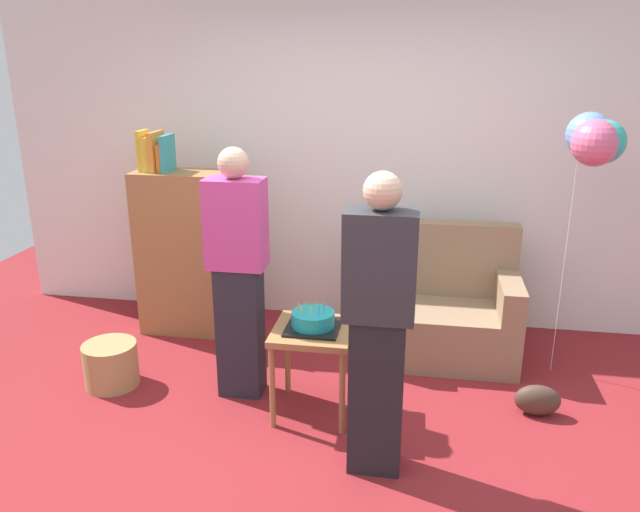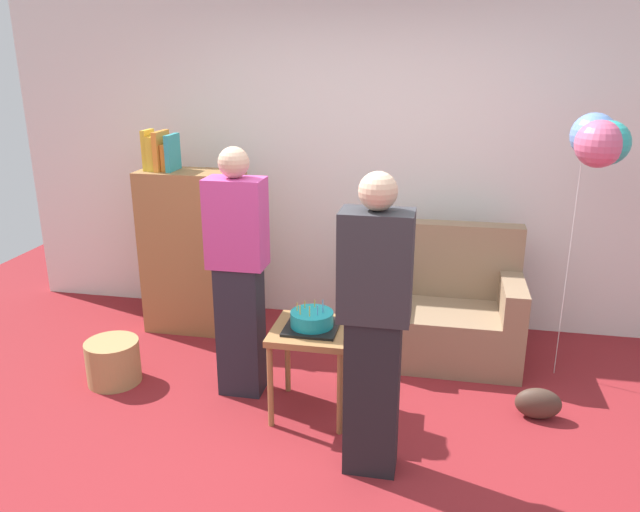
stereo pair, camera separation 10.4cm
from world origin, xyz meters
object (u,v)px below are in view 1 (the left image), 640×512
person_blowing_candles (238,274)px  person_holding_cake (378,327)px  wicker_basket (111,364)px  bookshelf (189,251)px  handbag (538,400)px  side_table (313,341)px  balloon_bunch (595,140)px  birthday_cake (313,321)px  couch (440,310)px

person_blowing_candles → person_holding_cake: 1.13m
wicker_basket → bookshelf: bearing=76.6°
handbag → side_table: bearing=-172.1°
person_holding_cake → wicker_basket: (-1.84, 0.58, -0.68)m
handbag → person_holding_cake: bearing=-144.8°
side_table → person_blowing_candles: (-0.51, 0.16, 0.35)m
person_blowing_candles → balloon_bunch: bearing=13.0°
birthday_cake → wicker_basket: (-1.41, 0.09, -0.47)m
birthday_cake → bookshelf: bearing=138.4°
side_table → handbag: size_ratio=2.04×
person_blowing_candles → person_holding_cake: size_ratio=1.00×
couch → side_table: 1.25m
couch → person_blowing_candles: (-1.29, -0.81, 0.49)m
bookshelf → side_table: bearing=-41.6°
wicker_basket → handbag: size_ratio=1.29×
couch → person_holding_cake: 1.57m
person_holding_cake → birthday_cake: bearing=-41.3°
balloon_bunch → couch: bearing=168.5°
birthday_cake → balloon_bunch: size_ratio=0.18×
couch → balloon_bunch: (0.88, -0.18, 1.30)m
person_blowing_candles → bookshelf: bearing=124.0°
couch → birthday_cake: 1.28m
person_blowing_candles → handbag: size_ratio=5.82×
bookshelf → wicker_basket: bearing=-103.4°
birthday_cake → person_blowing_candles: person_blowing_candles is taller
wicker_basket → handbag: wicker_basket is taller
couch → wicker_basket: couch is taller
person_holding_cake → handbag: bearing=-137.4°
wicker_basket → handbag: 2.80m
side_table → person_holding_cake: size_ratio=0.35×
couch → bookshelf: bookshelf is taller
bookshelf → person_blowing_candles: size_ratio=0.98×
person_holding_cake → balloon_bunch: 1.95m
side_table → person_holding_cake: person_holding_cake is taller
couch → side_table: (-0.79, -0.97, 0.15)m
bookshelf → person_holding_cake: (1.61, -1.53, 0.16)m
person_blowing_candles → person_holding_cake: (0.93, -0.64, 0.00)m
side_table → wicker_basket: (-1.41, 0.09, -0.34)m
birthday_cake → balloon_bunch: balloon_bunch is taller
handbag → balloon_bunch: balloon_bunch is taller
person_blowing_candles → handbag: person_blowing_candles is taller
couch → person_holding_cake: (-0.36, -1.45, 0.49)m
person_holding_cake → wicker_basket: bearing=-10.1°
side_table → wicker_basket: bearing=176.2°
wicker_basket → person_blowing_candles: bearing=4.1°
person_holding_cake → balloon_bunch: size_ratio=0.91×
couch → handbag: bearing=-52.3°
balloon_bunch → person_blowing_candles: bearing=-163.8°
side_table → person_blowing_candles: bearing=162.7°
bookshelf → handbag: size_ratio=5.73×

